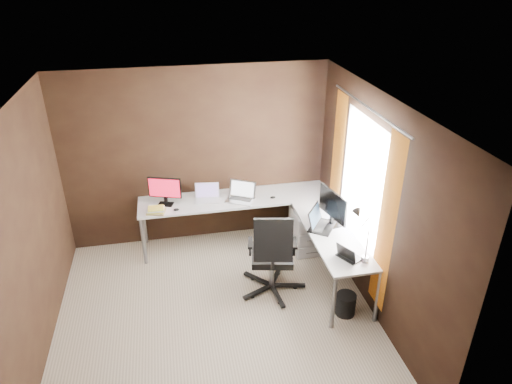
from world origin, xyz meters
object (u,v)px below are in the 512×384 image
laptop_silver (241,196)px  desk_lamp (361,228)px  office_chair (272,269)px  monitor_right (333,206)px  laptop_black_big (320,223)px  laptop_white (207,196)px  wastebasket (346,304)px  drawer_pedestal (307,230)px  monitor_left (165,190)px  book_stack (156,210)px  laptop_black_small (348,255)px

laptop_silver → desk_lamp: (1.02, -1.62, 0.34)m
office_chair → monitor_right: bearing=26.9°
laptop_black_big → laptop_white: bearing=88.2°
laptop_black_big → wastebasket: bearing=-136.9°
laptop_black_big → drawer_pedestal: bearing=30.2°
office_chair → wastebasket: (0.74, -0.57, -0.20)m
monitor_left → laptop_white: 0.59m
monitor_right → laptop_silver: size_ratio=1.22×
laptop_silver → wastebasket: 2.02m
monitor_right → desk_lamp: size_ratio=0.88×
monitor_right → desk_lamp: bearing=168.7°
book_stack → office_chair: bearing=-35.6°
laptop_black_small → office_chair: bearing=27.3°
laptop_silver → book_stack: laptop_silver is taller
laptop_silver → wastebasket: (0.93, -1.67, -0.65)m
office_chair → laptop_black_big: bearing=29.2°
monitor_left → laptop_black_small: monitor_left is taller
drawer_pedestal → laptop_black_small: 1.39m
monitor_right → laptop_white: (-1.45, 0.97, -0.21)m
wastebasket → monitor_right: bearing=85.5°
book_stack → desk_lamp: desk_lamp is taller
monitor_right → laptop_black_big: bearing=82.2°
monitor_right → book_stack: monitor_right is taller
monitor_left → laptop_black_small: size_ratio=1.38×
laptop_black_small → wastebasket: 0.64m
monitor_left → office_chair: bearing=-25.3°
drawer_pedestal → book_stack: size_ratio=2.31×
monitor_right → laptop_black_small: 0.75m
drawer_pedestal → office_chair: (-0.70, -0.81, 0.03)m
drawer_pedestal → monitor_left: (-1.90, 0.36, 0.65)m
monitor_right → office_chair: monitor_right is taller
drawer_pedestal → office_chair: 1.07m
laptop_silver → book_stack: (-1.15, -0.14, -0.02)m
office_chair → wastebasket: bearing=-25.8°
drawer_pedestal → laptop_black_big: size_ratio=1.28×
monitor_left → monitor_right: size_ratio=0.78×
book_stack → laptop_white: bearing=18.4°
drawer_pedestal → monitor_right: monitor_right is taller
desk_lamp → office_chair: size_ratio=0.55×
monitor_right → laptop_silver: (-0.99, 0.88, -0.21)m
laptop_silver → laptop_black_big: (0.83, -0.89, 0.00)m
laptop_white → desk_lamp: bearing=-42.0°
monitor_left → monitor_right: 2.22m
drawer_pedestal → laptop_black_small: bearing=-88.3°
laptop_black_small → desk_lamp: (0.10, -0.03, 0.36)m
book_stack → desk_lamp: bearing=-34.3°
wastebasket → laptop_black_big: bearing=97.4°
monitor_right → office_chair: bearing=91.7°
monitor_right → laptop_black_small: bearing=161.2°
monitor_left → desk_lamp: size_ratio=0.69×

